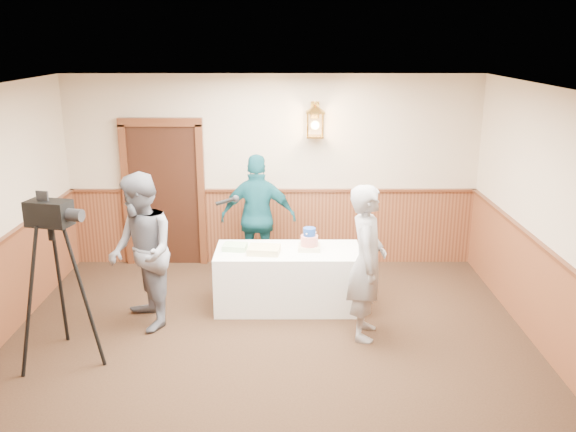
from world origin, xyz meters
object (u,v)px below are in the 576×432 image
Objects in this scene: sheet_cake_green at (235,247)px; interviewer at (141,252)px; display_table at (288,278)px; assistant_p at (258,218)px; tv_camera_rig at (58,291)px; baker at (367,262)px; sheet_cake_yellow at (264,250)px; tiered_cake at (309,241)px.

interviewer reaches higher than sheet_cake_green.
sheet_cake_green is at bearing 178.06° from display_table.
sheet_cake_green is 0.16× the size of interviewer.
tv_camera_rig is (-1.96, -2.30, -0.10)m from assistant_p.
baker reaches higher than sheet_cake_green.
sheet_cake_yellow is at bearing 44.68° from tv_camera_rig.
display_table is at bearing -173.96° from tiered_cake.
baker is at bearing -28.06° from sheet_cake_green.
tiered_cake is at bearing 13.31° from sheet_cake_yellow.
sheet_cake_yellow is 0.22× the size of assistant_p.
assistant_p reaches higher than tiered_cake.
baker reaches higher than tv_camera_rig.
assistant_p is 1.01× the size of tv_camera_rig.
tiered_cake is at bearing 41.29° from tv_camera_rig.
interviewer reaches higher than display_table.
display_table is at bearing 19.52° from sheet_cake_yellow.
sheet_cake_yellow is 0.22× the size of tv_camera_rig.
interviewer reaches higher than sheet_cake_yellow.
interviewer is (-1.95, -0.58, 0.06)m from tiered_cake.
assistant_p is (0.25, 0.92, 0.10)m from sheet_cake_green.
interviewer is 2.57m from baker.
sheet_cake_yellow is at bearing -166.69° from tiered_cake.
interviewer is (-1.03, -0.57, 0.14)m from sheet_cake_green.
tiered_cake is at bearing 45.43° from baker.
baker reaches higher than sheet_cake_yellow.
sheet_cake_green is 2.19m from tv_camera_rig.
tiered_cake is 0.93m from sheet_cake_green.
display_table is 1.03× the size of tv_camera_rig.
display_table is 2.76m from tv_camera_rig.
display_table is at bearing 115.50° from assistant_p.
interviewer is at bearing -162.15° from sheet_cake_yellow.
tv_camera_rig is (-2.37, -1.35, 0.41)m from display_table.
display_table is at bearing 56.63° from baker.
tiered_cake is at bearing 128.47° from assistant_p.
display_table is 4.71× the size of sheet_cake_yellow.
display_table is 6.29× the size of sheet_cake_green.
interviewer is 1.05× the size of tv_camera_rig.
baker is (1.17, -0.69, 0.10)m from sheet_cake_yellow.
display_table is 0.52m from sheet_cake_yellow.
baker is at bearing 23.34° from tv_camera_rig.
tiered_cake reaches higher than sheet_cake_green.
tv_camera_rig is at bearing -141.10° from sheet_cake_green.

